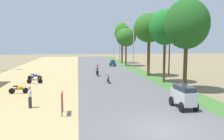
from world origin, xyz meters
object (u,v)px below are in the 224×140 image
object	(u,v)px
motorbike_ahead_second	(108,79)
motorbike_ahead_third	(97,70)
median_tree_fourth	(126,37)
streetlamp_far	(114,43)
pedestrian_on_shoulder	(30,96)
median_tree_nearest	(187,24)
car_van_silver	(183,96)
street_signboard	(62,99)
streetlamp_near	(133,43)
median_tree_third	(149,28)
streetlamp_mid	(119,44)
parked_motorbike_third	(35,76)
median_tree_second	(165,28)
utility_pole_near	(169,47)
parked_motorbike_second	(35,79)
parked_motorbike_nearest	(19,89)
median_tree_fifth	(122,33)
car_hatchback_blue	(113,63)

from	to	relation	value
motorbike_ahead_second	motorbike_ahead_third	world-z (taller)	motorbike_ahead_third
median_tree_fourth	streetlamp_far	bearing A→B (deg)	88.84
pedestrian_on_shoulder	median_tree_fourth	distance (m)	33.41
median_tree_nearest	car_van_silver	bearing A→B (deg)	-116.36
street_signboard	streetlamp_near	distance (m)	29.64
median_tree_third	streetlamp_mid	size ratio (longest dim) A/B	1.15
streetlamp_near	parked_motorbike_third	bearing A→B (deg)	-143.69
pedestrian_on_shoulder	streetlamp_far	world-z (taller)	streetlamp_far
median_tree_nearest	streetlamp_far	bearing A→B (deg)	90.24
streetlamp_far	median_tree_second	bearing A→B (deg)	-90.04
streetlamp_mid	utility_pole_near	distance (m)	24.27
parked_motorbike_third	streetlamp_near	size ratio (longest dim) A/B	0.22
streetlamp_near	parked_motorbike_second	bearing A→B (deg)	-136.36
median_tree_second	median_tree_third	size ratio (longest dim) A/B	0.97
streetlamp_mid	motorbike_ahead_second	xyz separation A→B (m)	(-6.76, -30.06, -3.96)
pedestrian_on_shoulder	median_tree_fourth	xyz separation A→B (m)	(13.40, 30.20, 5.01)
streetlamp_mid	parked_motorbike_second	bearing A→B (deg)	-117.50
utility_pole_near	parked_motorbike_third	bearing A→B (deg)	-172.93
parked_motorbike_third	car_van_silver	bearing A→B (deg)	-49.78
pedestrian_on_shoulder	median_tree_second	size ratio (longest dim) A/B	0.19
parked_motorbike_second	utility_pole_near	bearing A→B (deg)	16.05
median_tree_nearest	median_tree_fourth	xyz separation A→B (m)	(-0.57, 25.96, -0.60)
median_tree_second	motorbike_ahead_third	size ratio (longest dim) A/B	4.81
motorbike_ahead_second	median_tree_fourth	bearing A→B (deg)	72.52
street_signboard	streetlamp_far	size ratio (longest dim) A/B	0.19
street_signboard	streetlamp_mid	distance (m)	43.59
street_signboard	streetlamp_far	distance (m)	52.50
parked_motorbike_nearest	streetlamp_near	size ratio (longest dim) A/B	0.22
median_tree_fifth	streetlamp_far	world-z (taller)	median_tree_fifth
motorbike_ahead_third	streetlamp_near	bearing A→B (deg)	50.68
median_tree_second	motorbike_ahead_third	world-z (taller)	median_tree_second
parked_motorbike_second	motorbike_ahead_second	world-z (taller)	motorbike_ahead_second
car_hatchback_blue	median_tree_third	bearing A→B (deg)	-78.44
median_tree_third	median_tree_fifth	size ratio (longest dim) A/B	0.94
streetlamp_far	utility_pole_near	world-z (taller)	streetlamp_far
pedestrian_on_shoulder	parked_motorbike_nearest	bearing A→B (deg)	111.11
streetlamp_far	motorbike_ahead_third	distance (m)	34.26
pedestrian_on_shoulder	median_tree_third	distance (m)	21.17
median_tree_fourth	utility_pole_near	world-z (taller)	utility_pole_near
pedestrian_on_shoulder	streetlamp_near	distance (m)	28.99
utility_pole_near	streetlamp_near	bearing A→B (deg)	109.55
parked_motorbike_second	motorbike_ahead_second	size ratio (longest dim) A/B	1.00
median_tree_fourth	median_tree_fifth	size ratio (longest dim) A/B	0.83
median_tree_third	median_tree_fifth	world-z (taller)	median_tree_fifth
parked_motorbike_second	motorbike_ahead_third	world-z (taller)	motorbike_ahead_third
streetlamp_near	median_tree_third	bearing A→B (deg)	-91.08
median_tree_nearest	median_tree_fourth	size ratio (longest dim) A/B	1.14
median_tree_fourth	car_hatchback_blue	distance (m)	5.95
median_tree_fourth	parked_motorbike_second	bearing A→B (deg)	-127.32
median_tree_second	motorbike_ahead_second	size ratio (longest dim) A/B	4.81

